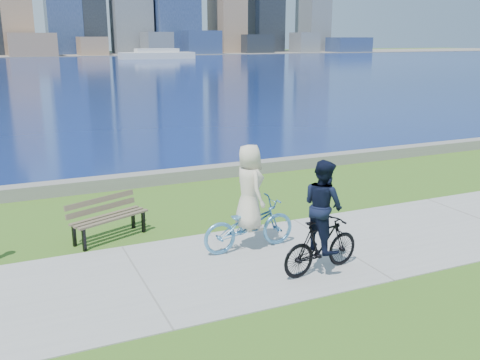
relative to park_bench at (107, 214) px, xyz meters
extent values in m
plane|color=#366019|center=(4.15, -2.39, -0.53)|extent=(320.00, 320.00, 0.00)
cube|color=#9C9B97|center=(4.15, -2.39, -0.52)|extent=(80.00, 3.50, 0.02)
cube|color=slate|center=(4.15, 3.81, -0.35)|extent=(90.00, 0.50, 0.35)
cube|color=navy|center=(4.15, 69.61, -0.52)|extent=(320.00, 131.00, 0.01)
cube|color=slate|center=(4.15, 127.61, -0.47)|extent=(320.00, 30.00, 0.12)
cube|color=#866953|center=(5.85, 117.45, 1.98)|extent=(9.83, 9.57, 5.01)
cube|color=#866953|center=(18.87, 118.34, 1.58)|extent=(6.15, 7.39, 4.20)
cube|color=slate|center=(33.81, 117.24, 2.12)|extent=(6.06, 8.10, 5.28)
cube|color=navy|center=(45.12, 117.98, 2.31)|extent=(8.65, 7.69, 5.67)
cube|color=black|center=(61.32, 120.56, 1.87)|extent=(7.89, 7.63, 4.80)
cube|color=slate|center=(76.00, 119.69, 2.15)|extent=(6.05, 6.59, 5.35)
cube|color=navy|center=(89.51, 118.07, 1.50)|extent=(10.88, 7.49, 4.06)
cube|color=silver|center=(27.20, 93.78, 0.09)|extent=(14.46, 4.13, 1.24)
cube|color=silver|center=(27.20, 93.78, 1.08)|extent=(8.26, 3.10, 0.72)
cube|color=black|center=(-0.56, -0.54, -0.29)|extent=(0.08, 0.08, 0.47)
cube|color=black|center=(0.78, 0.03, -0.29)|extent=(0.08, 0.08, 0.47)
cube|color=black|center=(-0.71, -0.20, -0.29)|extent=(0.08, 0.08, 0.47)
cube|color=black|center=(0.63, 0.37, -0.29)|extent=(0.08, 0.08, 0.47)
cube|color=brown|center=(0.11, -0.26, -0.04)|extent=(1.57, 0.75, 0.04)
cube|color=brown|center=(0.04, -0.10, -0.04)|extent=(1.57, 0.75, 0.04)
cube|color=brown|center=(-0.02, 0.05, -0.04)|extent=(1.57, 0.75, 0.04)
cube|color=brown|center=(-0.07, 0.16, 0.10)|extent=(1.55, 0.71, 0.12)
cube|color=brown|center=(-0.08, 0.19, 0.27)|extent=(1.55, 0.71, 0.12)
imported|color=#5295C7|center=(2.46, -1.80, 0.00)|extent=(0.73, 1.96, 1.02)
imported|color=silver|center=(2.46, -1.80, 0.77)|extent=(0.56, 0.85, 1.69)
imported|color=black|center=(3.18, -3.30, 0.00)|extent=(0.72, 1.72, 1.00)
imported|color=black|center=(3.18, -3.30, 0.74)|extent=(0.72, 0.87, 1.64)
camera|label=1|loc=(-1.79, -10.84, 3.60)|focal=40.00mm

